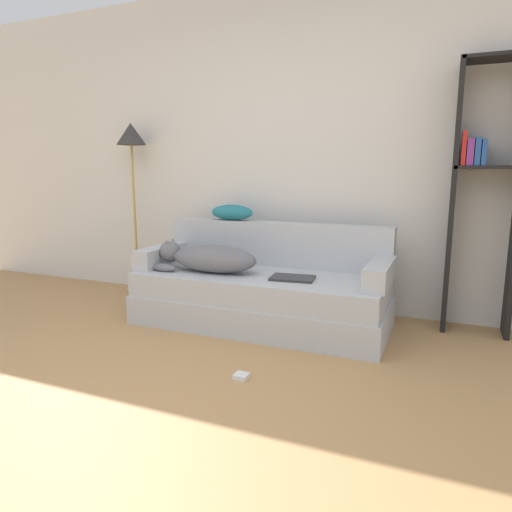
# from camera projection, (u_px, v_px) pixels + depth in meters

# --- Properties ---
(ground_plane) EXTENTS (20.00, 20.00, 0.00)m
(ground_plane) POSITION_uv_depth(u_px,v_px,m) (112.00, 452.00, 1.92)
(ground_plane) COLOR tan
(wall_back) EXTENTS (7.38, 0.06, 2.70)m
(wall_back) POSITION_uv_depth(u_px,v_px,m) (295.00, 149.00, 3.86)
(wall_back) COLOR silver
(wall_back) RESTS_ON ground_plane
(couch) EXTENTS (1.91, 0.81, 0.40)m
(couch) POSITION_uv_depth(u_px,v_px,m) (261.00, 299.00, 3.50)
(couch) COLOR #B2B7BC
(couch) RESTS_ON ground_plane
(couch_backrest) EXTENTS (1.87, 0.15, 0.36)m
(couch_backrest) POSITION_uv_depth(u_px,v_px,m) (276.00, 244.00, 3.74)
(couch_backrest) COLOR #B2B7BC
(couch_backrest) RESTS_ON couch
(couch_arm_left) EXTENTS (0.15, 0.62, 0.16)m
(couch_arm_left) POSITION_uv_depth(u_px,v_px,m) (162.00, 255.00, 3.78)
(couch_arm_left) COLOR #B2B7BC
(couch_arm_left) RESTS_ON couch
(couch_arm_right) EXTENTS (0.15, 0.62, 0.16)m
(couch_arm_right) POSITION_uv_depth(u_px,v_px,m) (380.00, 273.00, 3.11)
(couch_arm_right) COLOR #B2B7BC
(couch_arm_right) RESTS_ON couch
(dog) EXTENTS (0.83, 0.32, 0.24)m
(dog) POSITION_uv_depth(u_px,v_px,m) (208.00, 258.00, 3.50)
(dog) COLOR slate
(dog) RESTS_ON couch
(laptop) EXTENTS (0.33, 0.25, 0.02)m
(laptop) POSITION_uv_depth(u_px,v_px,m) (292.00, 278.00, 3.27)
(laptop) COLOR #2D2D30
(laptop) RESTS_ON couch
(throw_pillow) EXTENTS (0.38, 0.19, 0.13)m
(throw_pillow) POSITION_uv_depth(u_px,v_px,m) (232.00, 212.00, 3.87)
(throw_pillow) COLOR teal
(throw_pillow) RESTS_ON couch_backrest
(bookshelf) EXTENTS (0.45, 0.26, 1.92)m
(bookshelf) POSITION_uv_depth(u_px,v_px,m) (484.00, 185.00, 3.19)
(bookshelf) COLOR black
(bookshelf) RESTS_ON ground_plane
(floor_lamp) EXTENTS (0.27, 0.27, 1.61)m
(floor_lamp) POSITION_uv_depth(u_px,v_px,m) (132.00, 150.00, 4.25)
(floor_lamp) COLOR tan
(floor_lamp) RESTS_ON ground_plane
(power_adapter) EXTENTS (0.08, 0.08, 0.03)m
(power_adapter) POSITION_uv_depth(u_px,v_px,m) (241.00, 376.00, 2.60)
(power_adapter) COLOR silver
(power_adapter) RESTS_ON ground_plane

